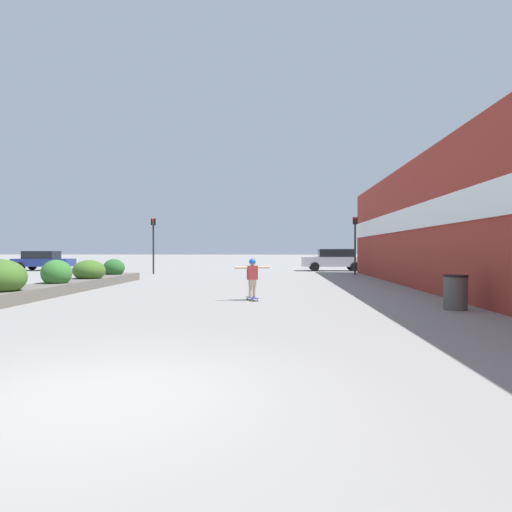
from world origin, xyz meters
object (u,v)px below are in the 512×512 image
object	(u,v)px
car_leftmost	(43,260)
traffic_light_right	(355,236)
traffic_light_left	(153,236)
trash_bin	(455,292)
skateboard	(252,298)
skateboarder	(252,274)
car_center_left	(334,259)

from	to	relation	value
car_leftmost	traffic_light_right	bearing A→B (deg)	77.76
traffic_light_left	traffic_light_right	size ratio (longest dim) A/B	1.00
trash_bin	traffic_light_right	world-z (taller)	traffic_light_right
trash_bin	traffic_light_left	world-z (taller)	traffic_light_left
skateboard	skateboarder	size ratio (longest dim) A/B	0.59
skateboarder	car_leftmost	world-z (taller)	car_leftmost
car_center_left	skateboarder	bearing A→B (deg)	166.31
skateboard	car_center_left	xyz separation A→B (m)	(5.04, 20.68, 0.80)
skateboarder	traffic_light_left	distance (m)	17.40
skateboard	car_center_left	bearing A→B (deg)	53.22
traffic_light_right	skateboard	bearing A→B (deg)	-110.74
car_leftmost	traffic_light_right	distance (m)	23.81
skateboarder	traffic_light_left	xyz separation A→B (m)	(-7.55, 15.59, 1.66)
car_center_left	traffic_light_left	distance (m)	13.67
skateboard	traffic_light_left	distance (m)	17.49
car_leftmost	car_center_left	world-z (taller)	car_center_left
traffic_light_left	traffic_light_right	distance (m)	13.26
trash_bin	traffic_light_right	distance (m)	17.15
skateboard	skateboarder	bearing A→B (deg)	-113.09
skateboarder	car_leftmost	size ratio (longest dim) A/B	0.28
car_leftmost	traffic_light_left	distance (m)	11.06
trash_bin	traffic_light_right	bearing A→B (deg)	89.54
skateboarder	car_center_left	distance (m)	21.28
car_center_left	traffic_light_right	bearing A→B (deg)	-173.23
skateboarder	trash_bin	distance (m)	5.91
skateboarder	car_center_left	xyz separation A→B (m)	(5.04, 20.68, 0.03)
trash_bin	car_leftmost	xyz separation A→B (m)	(-23.07, 22.06, 0.32)
traffic_light_left	car_center_left	bearing A→B (deg)	22.00
traffic_light_left	traffic_light_right	bearing A→B (deg)	-2.31
traffic_light_left	car_leftmost	bearing A→B (deg)	155.67
trash_bin	car_center_left	bearing A→B (deg)	91.34
car_leftmost	car_center_left	distance (m)	22.54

